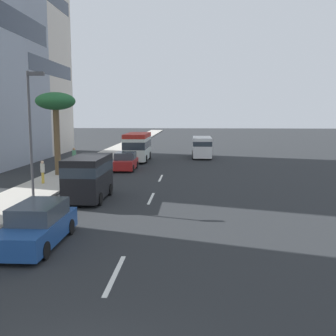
% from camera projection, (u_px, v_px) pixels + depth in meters
% --- Properties ---
extents(ground_plane, '(198.00, 198.00, 0.00)m').
position_uv_depth(ground_plane, '(166.00, 167.00, 37.90)').
color(ground_plane, '#26282B').
extents(sidewalk_right, '(162.00, 3.45, 0.15)m').
position_uv_depth(sidewalk_right, '(86.00, 165.00, 38.34)').
color(sidewalk_right, '#B2ADA3').
rests_on(sidewalk_right, ground_plane).
extents(lane_stripe_near, '(3.20, 0.16, 0.01)m').
position_uv_depth(lane_stripe_near, '(115.00, 274.00, 12.53)').
color(lane_stripe_near, silver).
rests_on(lane_stripe_near, ground_plane).
extents(lane_stripe_mid, '(3.20, 0.16, 0.01)m').
position_uv_depth(lane_stripe_mid, '(151.00, 198.00, 23.74)').
color(lane_stripe_mid, silver).
rests_on(lane_stripe_mid, ground_plane).
extents(lane_stripe_far, '(3.20, 0.16, 0.01)m').
position_uv_depth(lane_stripe_far, '(161.00, 178.00, 31.21)').
color(lane_stripe_far, silver).
rests_on(lane_stripe_far, ground_plane).
extents(minibus_lead, '(6.16, 2.43, 2.95)m').
position_uv_depth(minibus_lead, '(137.00, 146.00, 42.23)').
color(minibus_lead, silver).
rests_on(minibus_lead, ground_plane).
extents(van_second, '(4.61, 2.10, 2.57)m').
position_uv_depth(van_second, '(89.00, 175.00, 23.20)').
color(van_second, black).
rests_on(van_second, ground_plane).
extents(van_third, '(5.34, 2.19, 2.37)m').
position_uv_depth(van_third, '(202.00, 146.00, 45.23)').
color(van_third, white).
rests_on(van_third, ground_plane).
extents(car_fourth, '(4.04, 1.91, 1.58)m').
position_uv_depth(car_fourth, '(125.00, 162.00, 35.64)').
color(car_fourth, '#A51E1E').
rests_on(car_fourth, ground_plane).
extents(car_fifth, '(4.71, 1.84, 1.61)m').
position_uv_depth(car_fifth, '(38.00, 226.00, 15.30)').
color(car_fifth, '#1E478C').
rests_on(car_fifth, ground_plane).
extents(pedestrian_mid_block, '(0.35, 0.39, 1.82)m').
position_uv_depth(pedestrian_mid_block, '(74.00, 157.00, 35.90)').
color(pedestrian_mid_block, '#4C8C66').
rests_on(pedestrian_mid_block, sidewalk_right).
extents(pedestrian_by_tree, '(0.39, 0.37, 1.62)m').
position_uv_depth(pedestrian_by_tree, '(43.00, 171.00, 27.95)').
color(pedestrian_by_tree, gold).
rests_on(pedestrian_by_tree, sidewalk_right).
extents(palm_tree, '(3.09, 3.09, 6.55)m').
position_uv_depth(palm_tree, '(56.00, 105.00, 31.26)').
color(palm_tree, brown).
rests_on(palm_tree, sidewalk_right).
extents(street_lamp, '(0.24, 0.97, 7.16)m').
position_uv_depth(street_lamp, '(32.00, 123.00, 21.67)').
color(street_lamp, '#4C4C51').
rests_on(street_lamp, sidewalk_right).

